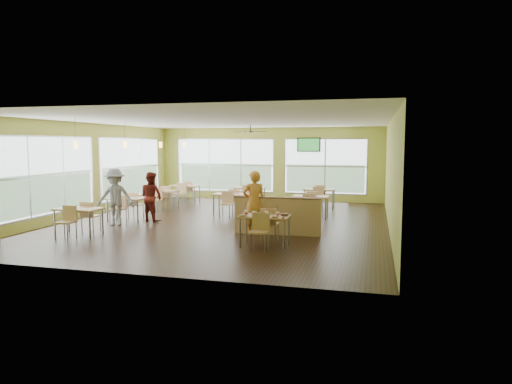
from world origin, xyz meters
TOP-DOWN VIEW (x-y plane):
  - room at (0.00, 0.00)m, footprint 12.00×12.04m
  - window_bays at (-2.65, 3.08)m, footprint 9.24×10.24m
  - main_table at (2.00, -3.00)m, footprint 1.22×1.52m
  - half_wall_divider at (2.00, -1.55)m, footprint 2.40×0.14m
  - dining_tables at (-1.05, 1.71)m, footprint 6.92×8.72m
  - pendant_lights at (-3.20, 0.68)m, footprint 0.11×7.31m
  - ceiling_fan at (-0.00, 3.00)m, footprint 1.25×1.25m
  - tv_backwall at (1.80, 5.90)m, footprint 1.00×0.07m
  - man_plaid at (1.38, -1.66)m, footprint 0.76×0.64m
  - patron_maroon at (-2.35, -0.45)m, footprint 0.93×0.83m
  - patron_grey at (-3.09, -1.36)m, footprint 1.25×0.91m
  - cup_blue at (1.58, -3.19)m, footprint 0.10×0.10m
  - cup_yellow at (1.81, -3.24)m, footprint 0.10×0.10m
  - cup_red_near at (2.05, -3.05)m, footprint 0.09×0.09m
  - cup_red_far at (2.34, -3.09)m, footprint 0.09×0.09m
  - food_basket at (2.46, -2.88)m, footprint 0.23×0.23m
  - ketchup_cup at (2.51, -3.30)m, footprint 0.06×0.06m
  - wrapper_left at (1.49, -3.25)m, footprint 0.18×0.17m
  - wrapper_mid at (2.03, -2.81)m, footprint 0.18×0.16m
  - wrapper_right at (2.29, -3.24)m, footprint 0.18×0.17m

SIDE VIEW (x-z plane):
  - half_wall_divider at x=2.00m, z-range 0.00..1.04m
  - dining_tables at x=-1.05m, z-range 0.20..1.07m
  - main_table at x=2.00m, z-range 0.20..1.07m
  - ketchup_cup at x=2.51m, z-range 0.75..0.78m
  - wrapper_right at x=2.29m, z-range 0.75..0.79m
  - wrapper_left at x=1.49m, z-range 0.75..0.79m
  - wrapper_mid at x=2.03m, z-range 0.75..0.79m
  - food_basket at x=2.46m, z-range 0.75..0.80m
  - patron_maroon at x=-2.35m, z-range 0.00..1.60m
  - cup_red_near at x=2.05m, z-range 0.66..0.97m
  - cup_red_far at x=2.34m, z-range 0.66..0.97m
  - cup_yellow at x=1.81m, z-range 0.64..1.00m
  - cup_blue at x=1.58m, z-range 0.64..1.00m
  - patron_grey at x=-3.09m, z-range 0.00..1.74m
  - man_plaid at x=1.38m, z-range 0.00..1.76m
  - window_bays at x=-2.65m, z-range 0.29..2.66m
  - room at x=0.00m, z-range 0.00..3.20m
  - tv_backwall at x=1.80m, z-range 2.15..2.75m
  - pendant_lights at x=-3.20m, z-range 2.02..2.88m
  - ceiling_fan at x=0.00m, z-range 2.80..3.09m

